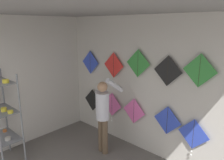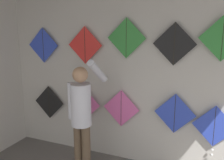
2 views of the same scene
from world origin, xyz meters
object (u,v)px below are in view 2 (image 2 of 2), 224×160
(kite_7, at_px, (126,38))
(kite_2, at_px, (121,108))
(kite_1, at_px, (84,105))
(kite_6, at_px, (85,45))
(kite_5, at_px, (43,45))
(kite_3, at_px, (175,114))
(shopkeeper, at_px, (82,112))
(kite_4, at_px, (214,128))
(kite_0, at_px, (49,102))
(kite_8, at_px, (174,44))
(kite_9, at_px, (223,38))

(kite_7, bearing_deg, kite_2, 180.00)
(kite_1, relative_size, kite_6, 1.25)
(kite_5, bearing_deg, kite_3, 0.00)
(shopkeeper, distance_m, kite_3, 1.26)
(kite_7, bearing_deg, kite_5, 180.00)
(kite_1, height_order, kite_4, kite_1)
(shopkeeper, relative_size, kite_5, 2.90)
(kite_0, xyz_separation_m, kite_8, (2.03, 0.00, 1.04))
(kite_4, relative_size, kite_5, 1.25)
(kite_5, bearing_deg, kite_2, 0.00)
(kite_7, bearing_deg, kite_0, 180.00)
(shopkeeper, height_order, kite_7, kite_7)
(kite_3, height_order, kite_5, kite_5)
(kite_5, bearing_deg, kite_9, 0.00)
(kite_5, relative_size, kite_8, 1.00)
(kite_7, bearing_deg, kite_3, 0.00)
(kite_7, bearing_deg, shopkeeper, -124.33)
(kite_1, distance_m, kite_3, 1.42)
(shopkeeper, distance_m, kite_2, 0.68)
(kite_5, bearing_deg, kite_0, 0.00)
(kite_8, bearing_deg, kite_9, 0.00)
(kite_9, bearing_deg, kite_7, 180.00)
(kite_0, distance_m, kite_8, 2.28)
(kite_6, bearing_deg, kite_3, 0.00)
(kite_4, bearing_deg, kite_0, 179.99)
(kite_4, distance_m, kite_8, 1.21)
(shopkeeper, xyz_separation_m, kite_8, (1.06, 0.59, 0.88))
(kite_2, relative_size, kite_7, 1.00)
(shopkeeper, relative_size, kite_8, 2.90)
(shopkeeper, xyz_separation_m, kite_9, (1.62, 0.59, 0.97))
(kite_0, bearing_deg, kite_9, 0.00)
(kite_4, xyz_separation_m, kite_9, (-0.00, 0.00, 1.15))
(shopkeeper, distance_m, kite_0, 1.14)
(kite_0, relative_size, kite_8, 1.00)
(kite_0, xyz_separation_m, kite_7, (1.37, 0.00, 1.10))
(kite_2, xyz_separation_m, kite_8, (0.73, 0.00, 0.97))
(kite_8, bearing_deg, kite_6, 180.00)
(kite_7, bearing_deg, kite_6, 180.00)
(shopkeeper, bearing_deg, kite_2, 67.92)
(shopkeeper, bearing_deg, kite_5, 157.39)
(kite_0, bearing_deg, kite_4, -0.01)
(shopkeeper, relative_size, kite_9, 2.90)
(kite_5, height_order, kite_9, kite_9)
(kite_6, bearing_deg, shopkeeper, -66.79)
(kite_6, bearing_deg, kite_9, 0.00)
(kite_2, distance_m, kite_6, 1.09)
(kite_6, bearing_deg, kite_0, 180.00)
(shopkeeper, bearing_deg, kite_7, 63.11)
(kite_4, height_order, kite_8, kite_8)
(kite_6, distance_m, kite_7, 0.66)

